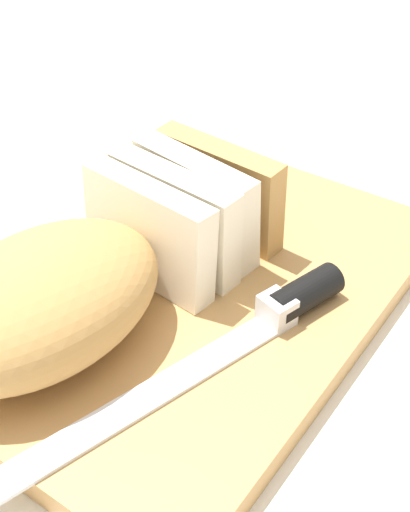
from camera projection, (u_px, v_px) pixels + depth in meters
The scene contains 6 objects.
ground_plane at pixel (205, 307), 0.53m from camera, with size 3.00×3.00×0.00m, color silver.
cutting_board at pixel (205, 297), 0.53m from camera, with size 0.39×0.24×0.02m, color tan.
bread_loaf at pixel (96, 267), 0.48m from camera, with size 0.29×0.14×0.08m.
bread_knife at pixel (265, 320), 0.48m from camera, with size 0.28×0.09×0.02m.
crumb_near_knife at pixel (274, 289), 0.52m from camera, with size 0.00×0.00×0.00m, color #996633.
crumb_near_loaf at pixel (135, 264), 0.54m from camera, with size 0.01×0.01×0.01m, color #996633.
Camera 1 is at (-0.32, -0.24, 0.36)m, focal length 47.85 mm.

